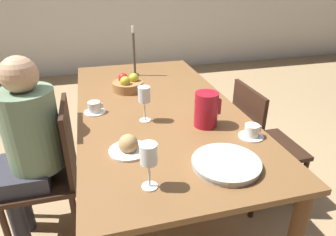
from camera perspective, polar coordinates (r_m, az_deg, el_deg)
ground_plane at (r=2.36m, az=-1.93°, el=-14.40°), size 20.00×20.00×0.00m
dining_table at (r=1.99m, az=-2.22°, el=0.17°), size 1.00×2.00×0.75m
chair_person_side at (r=1.94m, az=-21.40°, el=-9.30°), size 0.42×0.42×0.88m
chair_opposite at (r=2.17m, az=17.09°, el=-4.55°), size 0.42×0.42×0.88m
person_seated at (r=1.84m, az=-25.18°, el=-4.05°), size 0.39×0.41×1.17m
red_pitcher at (r=1.67m, az=7.26°, el=1.65°), size 0.16×0.13×0.20m
wine_glass_water at (r=1.70m, az=-4.56°, el=4.22°), size 0.07×0.07×0.21m
wine_glass_juice at (r=1.16m, az=-3.70°, el=-7.30°), size 0.07×0.07×0.20m
teacup_near_person at (r=1.63m, az=15.63°, el=-2.54°), size 0.13×0.13×0.07m
teacup_across at (r=1.90m, az=-13.81°, el=1.86°), size 0.13×0.13×0.07m
serving_tray at (r=1.38m, az=10.99°, el=-8.51°), size 0.31×0.31×0.03m
bread_plate at (r=1.46m, az=-7.55°, el=-5.33°), size 0.19×0.19×0.10m
fruit_bowl at (r=2.21m, az=-7.65°, el=6.37°), size 0.22×0.22×0.12m
candlestick_tall at (r=2.51m, az=-6.46°, el=11.63°), size 0.06×0.06×0.40m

